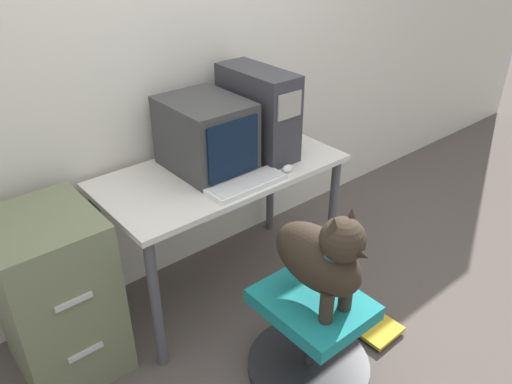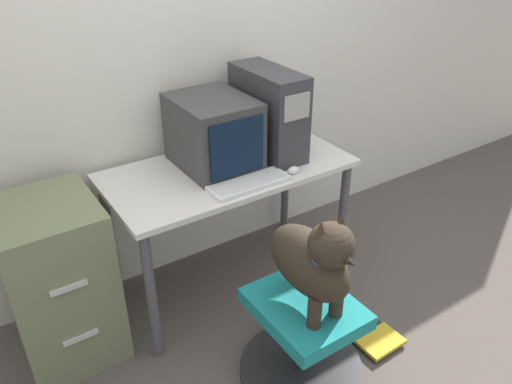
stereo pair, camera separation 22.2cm
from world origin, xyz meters
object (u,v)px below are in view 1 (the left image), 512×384
(pc_tower, at_px, (258,112))
(keyboard, at_px, (247,184))
(dog, at_px, (323,256))
(filing_cabinet, at_px, (57,296))
(crt_monitor, at_px, (206,135))
(book_stack_floor, at_px, (379,331))
(office_chair, at_px, (310,336))

(pc_tower, distance_m, keyboard, 0.46)
(dog, relative_size, filing_cabinet, 0.61)
(crt_monitor, xyz_separation_m, book_stack_floor, (0.42, -0.91, -0.93))
(office_chair, bearing_deg, book_stack_floor, -10.52)
(keyboard, height_order, book_stack_floor, keyboard)
(keyboard, xyz_separation_m, office_chair, (-0.05, -0.53, -0.57))
(pc_tower, relative_size, book_stack_floor, 2.08)
(office_chair, relative_size, book_stack_floor, 2.52)
(keyboard, distance_m, filing_cabinet, 1.02)
(crt_monitor, distance_m, pc_tower, 0.33)
(pc_tower, xyz_separation_m, keyboard, (-0.30, -0.27, -0.22))
(crt_monitor, xyz_separation_m, keyboard, (0.02, -0.30, -0.17))
(pc_tower, xyz_separation_m, filing_cabinet, (-1.21, -0.02, -0.59))
(crt_monitor, xyz_separation_m, pc_tower, (0.32, -0.03, 0.05))
(office_chair, bearing_deg, keyboard, 84.46)
(keyboard, bearing_deg, dog, -95.17)
(dog, bearing_deg, keyboard, 84.83)
(office_chair, xyz_separation_m, filing_cabinet, (-0.86, 0.78, 0.20))
(pc_tower, distance_m, filing_cabinet, 1.35)
(crt_monitor, height_order, book_stack_floor, crt_monitor)
(pc_tower, relative_size, dog, 0.96)
(crt_monitor, height_order, dog, crt_monitor)
(dog, xyz_separation_m, filing_cabinet, (-0.86, 0.82, -0.29))
(pc_tower, distance_m, office_chair, 1.18)
(crt_monitor, relative_size, pc_tower, 0.95)
(dog, relative_size, book_stack_floor, 2.16)
(pc_tower, relative_size, office_chair, 0.83)
(crt_monitor, xyz_separation_m, dog, (-0.03, -0.86, -0.25))
(pc_tower, bearing_deg, crt_monitor, 175.48)
(keyboard, bearing_deg, office_chair, -95.54)
(crt_monitor, bearing_deg, keyboard, -85.28)
(office_chair, height_order, filing_cabinet, filing_cabinet)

